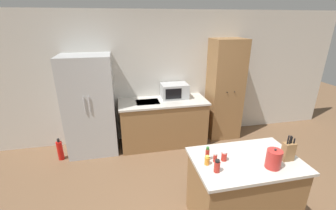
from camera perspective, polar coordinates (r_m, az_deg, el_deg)
The scene contains 14 objects.
wall_back at distance 4.70m, azimuth 2.29°, elevation 7.15°, with size 7.20×0.06×2.60m.
refrigerator at distance 4.37m, azimuth -19.15°, elevation -0.21°, with size 0.88×0.69×1.86m.
back_counter at distance 4.57m, azimuth -1.22°, elevation -4.38°, with size 1.72×0.72×0.93m.
pantry_cabinet at distance 4.83m, azimuth 14.19°, elevation 3.69°, with size 0.65×0.55×2.08m.
kitchen_island at distance 3.07m, azimuth 18.23°, elevation -19.96°, with size 1.23×0.79×0.91m.
microwave at distance 4.52m, azimuth 1.63°, elevation 3.61°, with size 0.52×0.38×0.29m.
knife_block at distance 2.92m, azimuth 28.22°, elevation -10.28°, with size 0.13×0.08×0.32m.
spice_bottle_tall_dark at distance 2.49m, azimuth 12.35°, elevation -14.95°, with size 0.06×0.06×0.14m.
spice_bottle_short_red at distance 2.58m, azimuth 9.89°, elevation -13.72°, with size 0.05×0.05×0.11m.
spice_bottle_amber_oil at distance 2.69m, azimuth 14.06°, elevation -12.52°, with size 0.06×0.06×0.11m.
spice_bottle_green_herb at distance 2.64m, azimuth 9.96°, elevation -12.17°, with size 0.05×0.05×0.17m.
spice_bottle_pale_salt at distance 2.64m, azimuth 11.89°, elevation -12.98°, with size 0.04×0.04×0.11m.
kettle at distance 2.72m, azimuth 25.25°, elevation -12.29°, with size 0.16×0.16×0.23m.
fire_extinguisher at distance 4.61m, azimuth -25.71°, elevation -10.32°, with size 0.10×0.10×0.42m.
Camera 1 is at (-1.13, -2.10, 2.41)m, focal length 24.00 mm.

